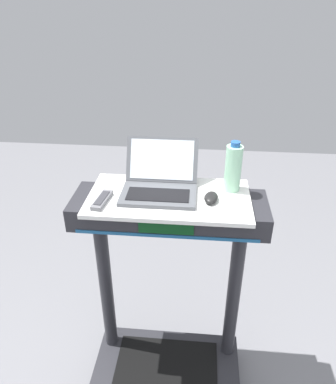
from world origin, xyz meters
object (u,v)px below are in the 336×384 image
(laptop, at_px, (160,183))
(water_bottle, at_px, (233,168))
(computer_mouse, at_px, (211,198))
(tv_remote, at_px, (102,200))

(laptop, bearing_deg, water_bottle, 8.75)
(water_bottle, bearing_deg, computer_mouse, -130.12)
(computer_mouse, height_order, tv_remote, computer_mouse)
(laptop, relative_size, water_bottle, 1.42)
(water_bottle, height_order, tv_remote, water_bottle)
(water_bottle, xyz_separation_m, tv_remote, (-0.57, -0.17, -0.10))
(laptop, height_order, water_bottle, water_bottle)
(computer_mouse, bearing_deg, tv_remote, -165.36)
(laptop, xyz_separation_m, tv_remote, (-0.24, -0.12, -0.03))
(computer_mouse, bearing_deg, water_bottle, 57.98)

